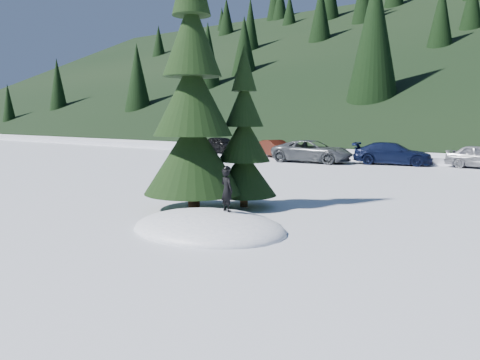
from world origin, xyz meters
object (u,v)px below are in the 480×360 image
Objects in this scene: child_skier at (227,190)px; car_3 at (392,154)px; car_1 at (276,149)px; car_2 at (312,151)px; spruce_short at (244,145)px; spruce_tall at (193,107)px; car_0 at (222,145)px.

car_3 is (-2.49, 20.08, -0.35)m from child_skier.
car_1 is 0.74× the size of car_2.
car_2 is at bearing 110.52° from spruce_short.
spruce_tall is at bearing -170.45° from car_2.
spruce_tall reaches higher than car_2.
spruce_tall is at bearing -131.64° from car_1.
child_skier is 0.29× the size of car_1.
spruce_short reaches higher than child_skier.
car_1 is (-9.04, 18.93, -2.67)m from spruce_tall.
car_1 is (5.82, -0.62, -0.06)m from car_0.
car_3 is at bearing -82.89° from car_0.
car_1 is (-10.04, 17.53, -1.45)m from spruce_short.
car_2 is at bearing -94.17° from car_0.
spruce_tall is 1.75× the size of car_3.
child_skier reaches higher than car_1.
spruce_short is 24.15m from car_0.
spruce_tall reaches higher than car_3.
car_1 is 4.68m from car_2.
car_2 reaches higher than car_0.
car_2 is (10.05, -2.63, 0.03)m from car_0.
car_3 is at bearing -67.81° from child_skier.
spruce_tall is at bearing 166.39° from car_3.
car_2 is at bearing 105.87° from spruce_tall.
child_skier is 27.23m from car_0.
car_2 is at bearing 96.38° from car_3.
spruce_tall is 2.17× the size of car_1.
child_skier is at bearing 173.54° from car_3.
car_0 is 5.86m from car_1.
child_skier is 0.28× the size of car_0.
car_0 is 0.78× the size of car_2.
child_skier is at bearing -127.57° from car_1.
spruce_short is 1.09× the size of car_3.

